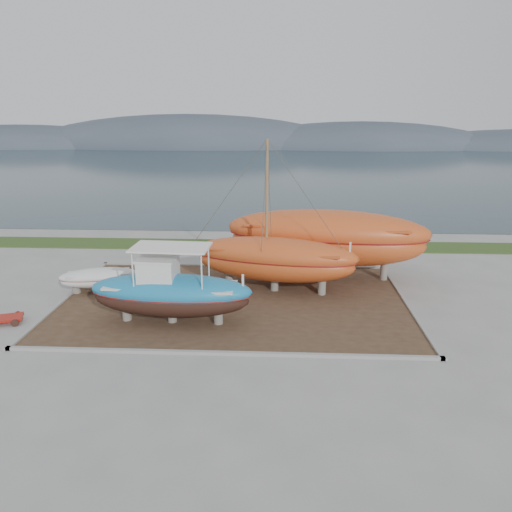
# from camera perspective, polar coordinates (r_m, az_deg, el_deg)

# --- Properties ---
(ground) EXTENTS (140.00, 140.00, 0.00)m
(ground) POSITION_cam_1_polar(r_m,az_deg,el_deg) (23.13, -3.41, -8.81)
(ground) COLOR gray
(ground) RESTS_ON ground
(dirt_patch) EXTENTS (18.00, 12.00, 0.06)m
(dirt_patch) POSITION_cam_1_polar(r_m,az_deg,el_deg) (26.78, -2.49, -5.14)
(dirt_patch) COLOR #422D1E
(dirt_patch) RESTS_ON ground
(curb_frame) EXTENTS (18.60, 12.60, 0.15)m
(curb_frame) POSITION_cam_1_polar(r_m,az_deg,el_deg) (26.76, -2.49, -5.05)
(curb_frame) COLOR gray
(curb_frame) RESTS_ON ground
(grass_strip) EXTENTS (44.00, 3.00, 0.08)m
(grass_strip) POSITION_cam_1_polar(r_m,az_deg,el_deg) (37.68, -0.89, 1.26)
(grass_strip) COLOR #284219
(grass_strip) RESTS_ON ground
(sea) EXTENTS (260.00, 100.00, 0.04)m
(sea) POSITION_cam_1_polar(r_m,az_deg,el_deg) (91.38, 1.36, 10.10)
(sea) COLOR #1C3139
(sea) RESTS_ON ground
(mountain_ridge) EXTENTS (200.00, 36.00, 20.00)m
(mountain_ridge) POSITION_cam_1_polar(r_m,az_deg,el_deg) (146.17, 1.96, 12.41)
(mountain_ridge) COLOR #333D49
(mountain_ridge) RESTS_ON ground
(blue_caique) EXTENTS (7.86, 2.79, 3.74)m
(blue_caique) POSITION_cam_1_polar(r_m,az_deg,el_deg) (23.82, -9.73, -3.27)
(blue_caique) COLOR teal
(blue_caique) RESTS_ON dirt_patch
(white_dinghy) EXTENTS (4.53, 2.72, 1.28)m
(white_dinghy) POSITION_cam_1_polar(r_m,az_deg,el_deg) (29.22, -17.51, -2.65)
(white_dinghy) COLOR silver
(white_dinghy) RESTS_ON dirt_patch
(orange_sailboat) EXTENTS (9.61, 4.53, 8.34)m
(orange_sailboat) POSITION_cam_1_polar(r_m,az_deg,el_deg) (27.10, 2.20, 4.40)
(orange_sailboat) COLOR #B8491C
(orange_sailboat) RESTS_ON dirt_patch
(orange_bare_hull) EXTENTS (12.55, 5.46, 3.98)m
(orange_bare_hull) POSITION_cam_1_polar(r_m,az_deg,el_deg) (30.38, 8.01, 1.33)
(orange_bare_hull) COLOR #B8491C
(orange_bare_hull) RESTS_ON dirt_patch
(red_trailer) EXTENTS (2.54, 1.86, 0.32)m
(red_trailer) POSITION_cam_1_polar(r_m,az_deg,el_deg) (26.87, -26.70, -6.57)
(red_trailer) COLOR #AC1E13
(red_trailer) RESTS_ON ground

